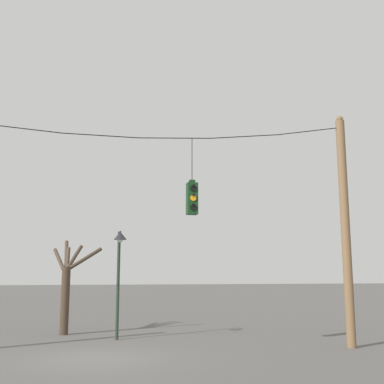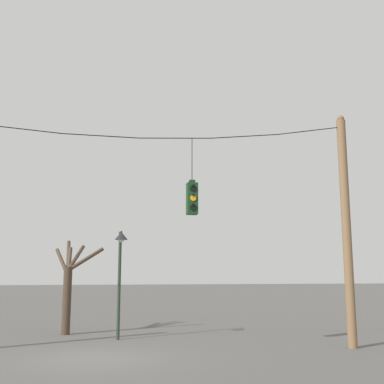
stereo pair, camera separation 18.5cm
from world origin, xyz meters
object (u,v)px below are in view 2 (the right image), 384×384
at_px(street_lamp, 120,256).
at_px(traffic_light_over_intersection, 192,198).
at_px(utility_pole_right, 346,227).
at_px(bare_tree, 69,283).

bearing_deg(street_lamp, traffic_light_over_intersection, -59.60).
distance_m(utility_pole_right, traffic_light_over_intersection, 5.57).
bearing_deg(street_lamp, bare_tree, 126.90).
distance_m(utility_pole_right, bare_tree, 11.45).
distance_m(utility_pole_right, street_lamp, 8.36).
height_order(street_lamp, bare_tree, street_lamp).
xyz_separation_m(traffic_light_over_intersection, street_lamp, (-2.05, 3.49, -1.78)).
relative_size(utility_pole_right, bare_tree, 2.05).
distance_m(traffic_light_over_intersection, bare_tree, 7.81).
relative_size(street_lamp, bare_tree, 1.03).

